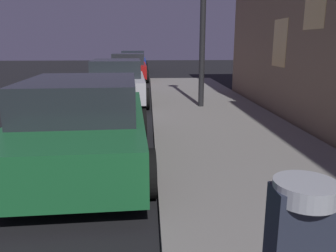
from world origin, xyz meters
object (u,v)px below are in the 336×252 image
Objects in this scene: car_blue at (133,61)px; car_silver at (117,82)px; car_red at (128,67)px; car_green at (84,123)px.

car_silver is at bearing -90.00° from car_blue.
car_red is 0.98× the size of car_blue.
car_green and car_red have the same top height.
car_green is 1.04× the size of car_red.
car_silver is at bearing -90.02° from car_red.
car_blue is at bearing 90.01° from car_red.
car_red is 6.16m from car_blue.
car_green is at bearing -89.98° from car_silver.
car_red is (-0.00, 12.89, -0.00)m from car_green.
car_blue is at bearing 90.00° from car_silver.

